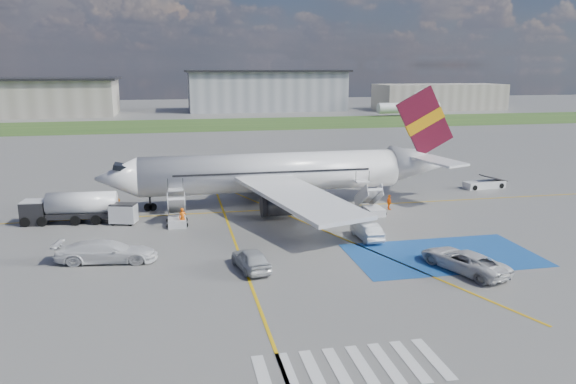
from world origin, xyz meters
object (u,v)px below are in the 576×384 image
object	(u,v)px
gpu_cart	(124,215)
van_white_a	(464,257)
belt_loader	(484,185)
airliner	(285,172)
van_white_b	(106,248)
fuel_tanker	(71,210)
car_silver_b	(367,231)
car_silver_a	(251,259)

from	to	relation	value
gpu_cart	van_white_a	xyz separation A→B (m)	(24.06, -16.95, 0.12)
van_white_a	belt_loader	bearing A→B (deg)	-142.84
belt_loader	airliner	bearing A→B (deg)	-179.30
van_white_b	fuel_tanker	bearing A→B (deg)	27.78
van_white_b	airliner	bearing A→B (deg)	-40.85
fuel_tanker	belt_loader	xyz separation A→B (m)	(44.68, 5.75, -0.79)
fuel_tanker	van_white_a	xyz separation A→B (m)	(28.76, -18.44, -0.21)
gpu_cart	belt_loader	distance (m)	40.63
belt_loader	car_silver_b	world-z (taller)	belt_loader
fuel_tanker	van_white_a	distance (m)	34.16
van_white_b	gpu_cart	bearing A→B (deg)	4.94
car_silver_b	belt_loader	bearing A→B (deg)	-143.07
fuel_tanker	gpu_cart	distance (m)	4.94
fuel_tanker	gpu_cart	xyz separation A→B (m)	(4.70, -1.48, -0.33)
airliner	van_white_a	xyz separation A→B (m)	(8.36, -21.25, -2.42)
airliner	car_silver_a	distance (m)	19.25
car_silver_a	car_silver_b	distance (m)	11.52
gpu_cart	car_silver_a	world-z (taller)	gpu_cart
car_silver_a	van_white_b	size ratio (longest dim) A/B	0.84
airliner	gpu_cart	world-z (taller)	airliner
fuel_tanker	van_white_a	world-z (taller)	fuel_tanker
belt_loader	car_silver_b	bearing A→B (deg)	-147.78
van_white_b	car_silver_a	bearing A→B (deg)	-102.81
gpu_cart	car_silver_a	bearing A→B (deg)	-39.47
airliner	van_white_a	world-z (taller)	airliner
airliner	belt_loader	world-z (taller)	airliner
gpu_cart	van_white_b	xyz separation A→B (m)	(-0.46, -10.04, 0.21)
airliner	van_white_b	world-z (taller)	airliner
belt_loader	van_white_a	distance (m)	28.96
car_silver_b	van_white_b	distance (m)	20.44
car_silver_a	van_white_a	world-z (taller)	van_white_a
fuel_tanker	car_silver_a	bearing A→B (deg)	-41.86
belt_loader	van_white_b	xyz separation A→B (m)	(-40.44, -17.27, 0.67)
fuel_tanker	belt_loader	distance (m)	45.06
car_silver_b	gpu_cart	bearing A→B (deg)	-25.01
van_white_a	van_white_b	bearing A→B (deg)	-35.23
gpu_cart	car_silver_a	distance (m)	16.80
belt_loader	van_white_a	xyz separation A→B (m)	(-15.92, -24.19, 0.58)
fuel_tanker	belt_loader	bearing A→B (deg)	12.33
airliner	belt_loader	size ratio (longest dim) A/B	6.90
fuel_tanker	gpu_cart	size ratio (longest dim) A/B	3.27
car_silver_a	van_white_a	xyz separation A→B (m)	(14.45, -3.17, 0.20)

